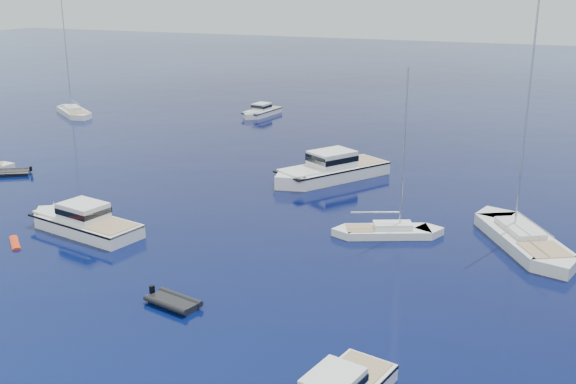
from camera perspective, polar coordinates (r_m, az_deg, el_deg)
name	(u,v)px	position (r m, az deg, el deg)	size (l,w,h in m)	color
motor_cruiser_centre	(83,231)	(50.89, -16.99, -3.19)	(3.22, 10.52, 2.76)	white
motor_cruiser_distant	(329,179)	(61.73, 3.54, 1.10)	(3.90, 12.74, 3.34)	white
motor_cruiser_horizon	(261,115)	(92.34, -2.30, 6.51)	(2.48, 8.10, 2.13)	white
sailboat_mid_r	(522,245)	(48.88, 19.24, -4.25)	(3.28, 12.63, 18.56)	silver
sailboat_centre	(388,235)	(48.36, 8.46, -3.67)	(2.18, 8.40, 12.35)	white
sailboat_far_l	(74,115)	(97.38, -17.72, 6.27)	(2.86, 11.02, 16.20)	silver
tender_grey_near	(173,306)	(38.36, -9.72, -9.49)	(1.84, 3.29, 0.95)	black
tender_grey_far	(10,175)	(68.24, -22.52, 1.36)	(2.08, 3.82, 0.95)	black
kayak_orange	(15,244)	(50.03, -22.18, -4.09)	(0.56, 2.69, 0.30)	red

